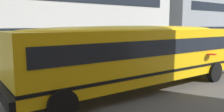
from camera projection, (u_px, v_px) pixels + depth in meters
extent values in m
plane|color=#54514F|center=(102.00, 84.00, 10.37)|extent=(400.00, 400.00, 0.00)
cube|color=gray|center=(46.00, 62.00, 16.42)|extent=(120.00, 3.00, 0.01)
cube|color=silver|center=(102.00, 84.00, 10.37)|extent=(110.00, 0.16, 0.01)
cube|color=yellow|center=(138.00, 54.00, 9.44)|extent=(10.24, 2.34, 2.05)
cube|color=yellow|center=(215.00, 56.00, 12.88)|extent=(1.49, 1.96, 1.02)
cube|color=black|center=(221.00, 60.00, 13.35)|extent=(0.19, 2.33, 0.34)
cube|color=black|center=(4.00, 97.00, 6.58)|extent=(0.19, 2.33, 0.34)
cube|color=black|center=(138.00, 46.00, 9.39)|extent=(9.62, 2.38, 0.60)
cube|color=black|center=(138.00, 69.00, 9.52)|extent=(10.26, 2.37, 0.11)
ellipsoid|color=yellow|center=(138.00, 30.00, 9.30)|extent=(9.83, 2.15, 0.34)
cylinder|color=red|center=(212.00, 54.00, 10.26)|extent=(0.41, 0.41, 0.03)
cylinder|color=black|center=(175.00, 65.00, 12.76)|extent=(0.93, 0.26, 0.93)
cylinder|color=black|center=(214.00, 72.00, 10.88)|extent=(0.93, 0.26, 0.93)
cylinder|color=black|center=(37.00, 87.00, 8.29)|extent=(0.93, 0.26, 0.93)
cylinder|color=black|center=(62.00, 105.00, 6.41)|extent=(0.93, 0.26, 0.93)
cube|color=maroon|center=(158.00, 49.00, 19.31)|extent=(3.97, 1.87, 0.70)
cube|color=black|center=(157.00, 41.00, 19.12)|extent=(2.27, 1.66, 0.64)
cylinder|color=black|center=(160.00, 51.00, 20.81)|extent=(0.61, 0.21, 0.60)
cylinder|color=black|center=(175.00, 53.00, 19.48)|extent=(0.61, 0.21, 0.60)
cylinder|color=black|center=(140.00, 53.00, 19.22)|extent=(0.61, 0.21, 0.60)
cylinder|color=black|center=(155.00, 56.00, 17.90)|extent=(0.61, 0.21, 0.60)
cube|color=#236038|center=(223.00, 44.00, 25.13)|extent=(3.94, 1.79, 0.70)
cube|color=black|center=(223.00, 38.00, 24.96)|extent=(2.23, 1.61, 0.64)
cylinder|color=black|center=(222.00, 46.00, 26.60)|extent=(0.60, 0.19, 0.60)
cylinder|color=black|center=(209.00, 47.00, 25.15)|extent=(0.60, 0.19, 0.60)
cylinder|color=black|center=(224.00, 48.00, 23.76)|extent=(0.60, 0.19, 0.60)
cube|color=black|center=(93.00, 34.00, 20.16)|extent=(17.04, 0.04, 1.10)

